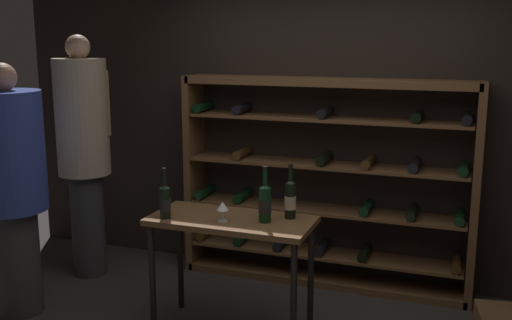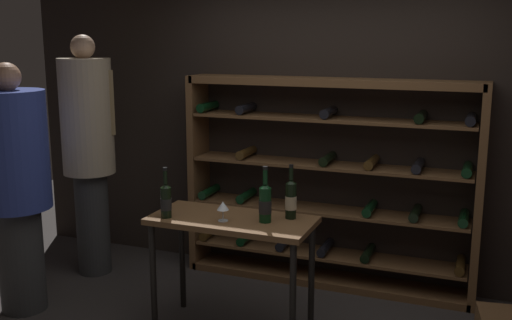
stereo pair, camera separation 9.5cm
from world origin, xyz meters
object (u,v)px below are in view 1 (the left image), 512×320
(person_host_in_suit, at_px, (10,180))
(wine_bottle_amber_reserve, at_px, (290,199))
(wine_rack, at_px, (325,185))
(wine_bottle_green_slim, at_px, (165,201))
(person_bystander_dark_jacket, at_px, (84,145))
(wine_glass_stemmed_center, at_px, (223,207))
(tasting_table, at_px, (232,233))
(wine_bottle_gold_foil, at_px, (265,203))

(person_host_in_suit, relative_size, wine_bottle_amber_reserve, 4.98)
(wine_rack, distance_m, wine_bottle_green_slim, 1.47)
(wine_rack, xyz_separation_m, wine_bottle_amber_reserve, (-0.02, -0.92, 0.12))
(person_bystander_dark_jacket, distance_m, wine_bottle_amber_reserve, 2.00)
(person_bystander_dark_jacket, xyz_separation_m, wine_glass_stemmed_center, (1.54, -0.64, -0.22))
(wine_rack, relative_size, wine_bottle_amber_reserve, 6.43)
(tasting_table, height_order, person_bystander_dark_jacket, person_bystander_dark_jacket)
(wine_bottle_gold_foil, relative_size, wine_glass_stemmed_center, 2.82)
(wine_bottle_green_slim, xyz_separation_m, wine_bottle_amber_reserve, (0.79, 0.29, 0.01))
(wine_bottle_gold_foil, distance_m, wine_glass_stemmed_center, 0.28)
(person_host_in_suit, distance_m, wine_bottle_green_slim, 1.21)
(wine_bottle_gold_foil, bearing_deg, tasting_table, 178.97)
(wine_bottle_amber_reserve, distance_m, wine_bottle_gold_foil, 0.19)
(wine_bottle_gold_foil, bearing_deg, person_host_in_suit, -171.98)
(tasting_table, bearing_deg, wine_rack, 69.76)
(wine_bottle_gold_foil, bearing_deg, wine_glass_stemmed_center, -162.80)
(tasting_table, xyz_separation_m, wine_bottle_amber_reserve, (0.38, 0.14, 0.24))
(wine_glass_stemmed_center, bearing_deg, wine_bottle_gold_foil, 17.20)
(person_host_in_suit, bearing_deg, tasting_table, 57.74)
(wine_rack, height_order, wine_bottle_amber_reserve, wine_rack)
(person_bystander_dark_jacket, relative_size, wine_bottle_green_slim, 5.89)
(wine_bottle_green_slim, relative_size, wine_glass_stemmed_center, 2.60)
(tasting_table, relative_size, person_host_in_suit, 0.60)
(wine_bottle_green_slim, distance_m, wine_bottle_amber_reserve, 0.85)
(tasting_table, distance_m, person_host_in_suit, 1.67)
(wine_rack, xyz_separation_m, person_host_in_suit, (-2.01, -1.33, 0.17))
(tasting_table, relative_size, wine_bottle_green_slim, 3.20)
(tasting_table, distance_m, wine_bottle_gold_foil, 0.34)
(person_bystander_dark_jacket, bearing_deg, tasting_table, 85.31)
(wine_rack, bearing_deg, wine_glass_stemmed_center, -110.00)
(tasting_table, relative_size, wine_bottle_amber_reserve, 2.99)
(wine_rack, bearing_deg, wine_bottle_gold_foil, -97.92)
(person_bystander_dark_jacket, bearing_deg, wine_bottle_green_slim, 73.06)
(wine_glass_stemmed_center, bearing_deg, wine_bottle_green_slim, -170.00)
(wine_rack, distance_m, wine_glass_stemmed_center, 1.22)
(wine_rack, bearing_deg, wine_bottle_amber_reserve, -90.97)
(wine_rack, relative_size, tasting_table, 2.15)
(wine_bottle_green_slim, height_order, wine_glass_stemmed_center, wine_bottle_green_slim)
(person_host_in_suit, relative_size, wine_bottle_gold_foil, 4.92)
(tasting_table, height_order, wine_glass_stemmed_center, wine_glass_stemmed_center)
(tasting_table, height_order, person_host_in_suit, person_host_in_suit)
(tasting_table, distance_m, wine_bottle_amber_reserve, 0.47)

